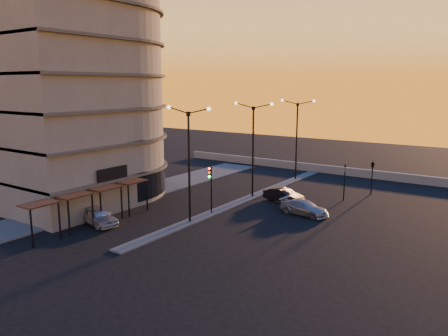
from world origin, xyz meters
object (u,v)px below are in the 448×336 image
(streetlamp_mid, at_px, (253,142))
(traffic_light_main, at_px, (210,182))
(car_sedan, at_px, (284,195))
(car_hatchback, at_px, (98,216))
(car_wagon, at_px, (304,208))

(streetlamp_mid, relative_size, traffic_light_main, 2.24)
(streetlamp_mid, relative_size, car_sedan, 2.33)
(streetlamp_mid, height_order, car_hatchback, streetlamp_mid)
(streetlamp_mid, bearing_deg, car_sedan, 2.53)
(traffic_light_main, height_order, car_wagon, traffic_light_main)
(car_hatchback, xyz_separation_m, car_wagon, (12.61, 11.94, -0.10))
(traffic_light_main, distance_m, car_wagon, 8.46)
(traffic_light_main, distance_m, car_sedan, 8.34)
(car_sedan, distance_m, car_wagon, 4.35)
(car_sedan, bearing_deg, car_wagon, -120.37)
(streetlamp_mid, xyz_separation_m, traffic_light_main, (0.00, -7.13, -2.70))
(car_hatchback, height_order, car_wagon, car_hatchback)
(car_hatchback, distance_m, car_sedan, 17.37)
(streetlamp_mid, relative_size, car_wagon, 2.18)
(traffic_light_main, bearing_deg, car_hatchback, -128.08)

